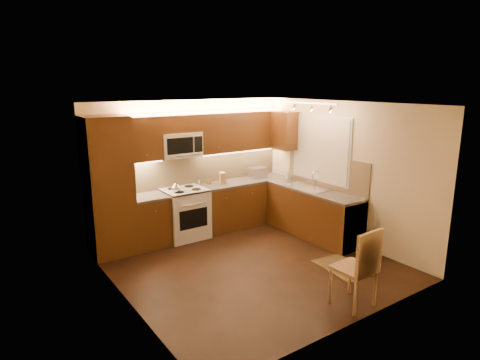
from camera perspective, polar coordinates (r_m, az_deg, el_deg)
floor at (r=6.65m, az=1.67°, el=-11.62°), size 4.00×4.00×0.01m
ceiling at (r=6.04m, az=1.83°, el=10.43°), size 4.00×4.00×0.01m
wall_back at (r=7.89m, az=-6.92°, el=1.84°), size 4.00×0.01×2.50m
wall_front at (r=4.84m, az=16.03°, el=-5.93°), size 4.00×0.01×2.50m
wall_left at (r=5.33m, az=-15.87°, el=-4.13°), size 0.01×4.00×2.50m
wall_right at (r=7.56m, az=14.04°, el=1.04°), size 0.01×4.00×2.50m
pantry at (r=7.03m, az=-17.69°, el=-0.94°), size 0.70×0.60×2.30m
base_cab_back_left at (r=7.43m, az=-12.43°, el=-5.64°), size 0.62×0.60×0.86m
counter_back_left at (r=7.30m, az=-12.60°, el=-2.29°), size 0.62×0.60×0.04m
base_cab_back_right at (r=8.36m, az=0.53°, el=-3.19°), size 1.92×0.60×0.86m
counter_back_right at (r=8.25m, az=0.53°, el=-0.19°), size 1.92×0.60×0.04m
base_cab_right at (r=7.82m, az=10.04°, el=-4.58°), size 0.60×2.00×0.86m
counter_right at (r=7.70m, az=10.18°, el=-1.39°), size 0.60×2.00×0.04m
dishwasher at (r=7.37m, az=13.88°, el=-5.89°), size 0.58×0.60×0.84m
backsplash_back at (r=8.05m, az=-4.67°, el=1.77°), size 3.30×0.02×0.60m
backsplash_right at (r=7.83m, az=11.78°, el=1.19°), size 0.02×2.00×0.60m
upper_cab_back_left at (r=7.22m, az=-13.38°, el=5.56°), size 0.62×0.35×0.75m
upper_cab_back_right at (r=8.18m, az=0.04°, el=6.77°), size 1.92×0.35×0.75m
upper_cab_bridge at (r=7.47m, az=-8.51°, el=7.72°), size 0.76×0.35×0.31m
upper_cab_right_corner at (r=8.32m, az=6.20°, el=6.81°), size 0.35×0.50×0.75m
stove at (r=7.67m, az=-7.59°, el=-4.60°), size 0.76×0.65×0.92m
microwave at (r=7.51m, az=-8.36°, el=4.86°), size 0.76×0.38×0.44m
window_frame at (r=7.85m, az=11.10°, el=4.24°), size 0.03×1.44×1.24m
window_blinds at (r=7.84m, az=11.00°, el=4.22°), size 0.02×1.36×1.16m
sink at (r=7.78m, az=9.43°, el=-0.48°), size 0.52×0.86×0.15m
faucet at (r=7.88m, az=10.39°, el=0.22°), size 0.20×0.04×0.30m
track_light_bar at (r=7.36m, az=9.84°, el=10.44°), size 0.04×1.20×0.03m
kettle at (r=7.32m, az=-8.88°, el=-1.00°), size 0.19×0.19×0.19m
toaster_oven at (r=8.47m, az=2.39°, el=1.04°), size 0.37×0.29×0.21m
knife_block at (r=7.98m, az=-2.43°, el=0.30°), size 0.14×0.18×0.22m
spice_jar_a at (r=7.92m, az=-5.60°, el=-0.30°), size 0.06×0.06×0.10m
spice_jar_b at (r=7.96m, az=-4.10°, el=-0.26°), size 0.05×0.05×0.09m
spice_jar_c at (r=7.96m, az=-5.76°, el=-0.25°), size 0.05×0.05×0.09m
spice_jar_d at (r=7.94m, az=-4.57°, el=-0.22°), size 0.06×0.06×0.10m
soap_bottle at (r=8.40m, az=6.67°, el=0.76°), size 0.09×0.10×0.19m
rug at (r=6.74m, az=14.09°, el=-11.63°), size 0.67×0.92×0.01m
dining_chair at (r=5.55m, az=15.47°, el=-11.44°), size 0.48×0.48×1.05m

